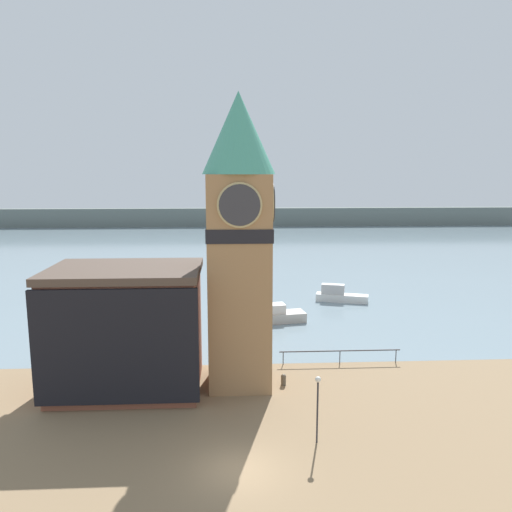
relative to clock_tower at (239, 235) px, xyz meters
name	(u,v)px	position (x,y,z in m)	size (l,w,h in m)	color
ground_plane	(239,470)	(-0.29, -10.45, -10.55)	(160.00, 160.00, 0.00)	#846B4C
water	(232,248)	(-0.29, 63.45, -10.56)	(160.00, 120.00, 0.00)	gray
far_shoreline	(231,217)	(-0.29, 103.45, -8.05)	(180.00, 3.00, 5.00)	slate
pier_railing	(340,352)	(7.82, 3.20, -9.61)	(9.46, 0.08, 1.09)	#333338
clock_tower	(239,235)	(0.00, 0.00, 0.00)	(4.84, 4.84, 19.90)	#9E754C
pier_building	(127,329)	(-7.68, -0.37, -6.30)	(10.15, 7.26, 8.46)	brown
boat_near	(281,315)	(4.35, 14.51, -9.87)	(4.72, 2.81, 1.84)	#B7B2A8
boat_far	(339,295)	(11.89, 21.98, -9.84)	(6.06, 3.04, 1.99)	silver
mooring_bollard_near	(283,379)	(3.02, -0.50, -10.12)	(0.37, 0.37, 0.81)	brown
lamp_post	(318,397)	(4.06, -8.09, -7.85)	(0.32, 0.32, 3.85)	#2D2D33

